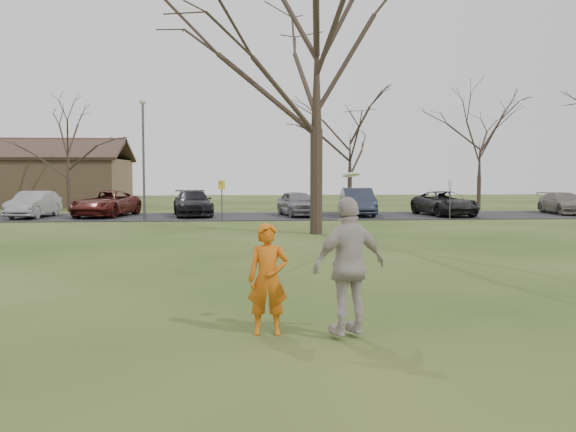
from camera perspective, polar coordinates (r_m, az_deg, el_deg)
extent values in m
plane|color=#1E380F|center=(9.50, 1.92, -10.77)|extent=(120.00, 120.00, 0.00)
cube|color=black|center=(34.23, -2.74, -0.03)|extent=(62.00, 6.50, 0.04)
imported|color=#C85D10|center=(9.13, -1.90, -5.96)|extent=(0.63, 0.43, 1.68)
imported|color=gray|center=(35.81, -22.85, 1.03)|extent=(1.86, 4.47, 1.44)
imported|color=#511713|center=(35.32, -16.79, 1.14)|extent=(3.45, 5.59, 1.45)
imported|color=black|center=(34.70, -8.98, 1.22)|extent=(2.76, 5.27, 1.46)
imported|color=slate|center=(34.15, 0.92, 1.21)|extent=(2.40, 4.44, 1.43)
imported|color=#292D3D|center=(34.87, 6.58, 1.34)|extent=(1.95, 4.84, 1.56)
imported|color=black|center=(35.70, 14.55, 1.16)|extent=(2.94, 5.25, 1.39)
imported|color=slate|center=(39.61, 24.54, 1.12)|extent=(2.13, 4.52, 1.27)
imported|color=#B6A7A3|center=(8.90, 5.80, -4.68)|extent=(1.28, 0.90, 2.02)
cylinder|color=white|center=(9.02, 6.01, 3.91)|extent=(0.28, 0.27, 0.10)
cylinder|color=#47474C|center=(32.02, -13.46, 4.93)|extent=(0.12, 0.12, 6.00)
sphere|color=beige|center=(32.23, -13.55, 10.45)|extent=(0.34, 0.34, 0.34)
cylinder|color=#47474C|center=(31.17, -6.26, 1.36)|extent=(0.06, 0.06, 2.00)
cube|color=yellow|center=(31.15, -6.27, 2.93)|extent=(0.35, 0.35, 0.45)
cylinder|color=#47474C|center=(33.05, 15.02, 1.40)|extent=(0.06, 0.06, 2.00)
cube|color=silver|center=(33.03, 15.05, 2.87)|extent=(0.35, 0.35, 0.45)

